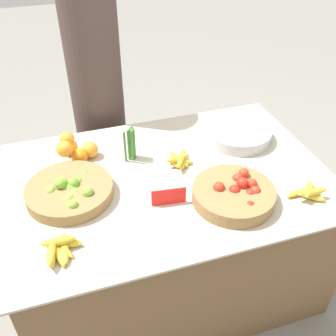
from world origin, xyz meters
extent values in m
plane|color=gray|center=(0.00, 0.00, 0.00)|extent=(12.00, 12.00, 0.00)
cube|color=brown|center=(0.00, 0.00, 0.36)|extent=(1.44, 0.98, 0.71)
cube|color=#BCB29E|center=(0.00, 0.00, 0.72)|extent=(1.50, 1.03, 0.01)
cylinder|color=olive|center=(-0.45, 0.00, 0.75)|extent=(0.38, 0.38, 0.06)
sphere|color=#89BC42|center=(-0.45, 0.00, 0.76)|extent=(0.04, 0.04, 0.04)
sphere|color=#89BC42|center=(-0.46, -0.07, 0.77)|extent=(0.04, 0.04, 0.04)
sphere|color=#7AB238|center=(-0.44, -0.01, 0.77)|extent=(0.05, 0.05, 0.05)
sphere|color=#6BA333|center=(-0.43, 0.01, 0.79)|extent=(0.05, 0.05, 0.05)
sphere|color=#6BA333|center=(-0.37, 0.08, 0.76)|extent=(0.05, 0.05, 0.05)
sphere|color=#89BC42|center=(-0.45, -0.13, 0.78)|extent=(0.04, 0.04, 0.04)
sphere|color=#89BC42|center=(-0.47, 0.02, 0.79)|extent=(0.05, 0.05, 0.05)
sphere|color=#89BC42|center=(-0.38, -0.07, 0.79)|extent=(0.05, 0.05, 0.05)
sphere|color=#7AB238|center=(-0.47, 0.01, 0.76)|extent=(0.04, 0.04, 0.04)
sphere|color=#7AB238|center=(-0.48, 0.01, 0.80)|extent=(0.05, 0.05, 0.05)
sphere|color=#89BC42|center=(-0.53, 0.00, 0.77)|extent=(0.05, 0.05, 0.05)
sphere|color=#7AB238|center=(-0.47, -0.08, 0.77)|extent=(0.04, 0.04, 0.04)
sphere|color=#7AB238|center=(-0.41, 0.03, 0.77)|extent=(0.05, 0.05, 0.05)
sphere|color=#89BC42|center=(-0.43, -0.03, 0.77)|extent=(0.05, 0.05, 0.05)
sphere|color=#7AB238|center=(-0.46, 0.00, 0.77)|extent=(0.05, 0.05, 0.05)
cylinder|color=olive|center=(0.22, -0.24, 0.76)|extent=(0.36, 0.36, 0.06)
sphere|color=red|center=(0.16, -0.22, 0.79)|extent=(0.05, 0.05, 0.05)
sphere|color=red|center=(0.30, -0.25, 0.80)|extent=(0.04, 0.04, 0.04)
sphere|color=red|center=(0.28, -0.28, 0.77)|extent=(0.05, 0.05, 0.05)
sphere|color=red|center=(0.16, -0.32, 0.76)|extent=(0.05, 0.05, 0.05)
sphere|color=red|center=(0.26, -0.23, 0.80)|extent=(0.05, 0.05, 0.05)
sphere|color=red|center=(0.21, -0.21, 0.75)|extent=(0.04, 0.04, 0.04)
sphere|color=red|center=(0.30, -0.28, 0.78)|extent=(0.05, 0.05, 0.05)
sphere|color=red|center=(0.24, -0.35, 0.77)|extent=(0.04, 0.04, 0.04)
sphere|color=red|center=(0.29, -0.19, 0.76)|extent=(0.05, 0.05, 0.05)
sphere|color=red|center=(0.27, -0.18, 0.78)|extent=(0.05, 0.05, 0.05)
sphere|color=red|center=(0.22, -0.24, 0.75)|extent=(0.05, 0.05, 0.05)
sphere|color=red|center=(0.22, -0.25, 0.78)|extent=(0.05, 0.05, 0.05)
sphere|color=red|center=(0.21, -0.34, 0.75)|extent=(0.04, 0.04, 0.04)
sphere|color=red|center=(0.30, -0.17, 0.80)|extent=(0.05, 0.05, 0.05)
sphere|color=orange|center=(-0.32, 0.27, 0.76)|extent=(0.08, 0.08, 0.08)
sphere|color=orange|center=(-0.41, 0.33, 0.76)|extent=(0.08, 0.08, 0.08)
sphere|color=orange|center=(-0.37, 0.23, 0.76)|extent=(0.08, 0.08, 0.08)
sphere|color=orange|center=(-0.44, 0.23, 0.82)|extent=(0.08, 0.08, 0.08)
sphere|color=orange|center=(-0.41, 0.33, 0.81)|extent=(0.07, 0.07, 0.07)
cylinder|color=#B7B7BF|center=(0.45, 0.19, 0.76)|extent=(0.34, 0.34, 0.06)
cube|color=red|center=(-0.05, -0.18, 0.76)|extent=(0.15, 0.02, 0.08)
cylinder|color=#428438|center=(-0.14, 0.19, 0.81)|extent=(0.01, 0.01, 0.17)
cylinder|color=#4C8E42|center=(-0.12, 0.19, 0.81)|extent=(0.01, 0.01, 0.17)
cylinder|color=#428438|center=(-0.12, 0.21, 0.81)|extent=(0.01, 0.01, 0.17)
cylinder|color=#428438|center=(-0.16, 0.18, 0.81)|extent=(0.01, 0.01, 0.17)
cylinder|color=#4C8E42|center=(-0.11, 0.19, 0.81)|extent=(0.01, 0.01, 0.17)
cylinder|color=#428438|center=(-0.11, 0.21, 0.81)|extent=(0.01, 0.01, 0.17)
cylinder|color=#428438|center=(-0.12, 0.18, 0.81)|extent=(0.01, 0.01, 0.17)
cylinder|color=#4C8E42|center=(-0.12, 0.20, 0.81)|extent=(0.01, 0.01, 0.17)
ellipsoid|color=gold|center=(0.10, 0.06, 0.74)|extent=(0.08, 0.12, 0.03)
ellipsoid|color=gold|center=(0.08, 0.08, 0.74)|extent=(0.08, 0.12, 0.03)
ellipsoid|color=gold|center=(0.06, 0.09, 0.74)|extent=(0.04, 0.11, 0.03)
ellipsoid|color=gold|center=(0.09, 0.07, 0.74)|extent=(0.12, 0.07, 0.03)
ellipsoid|color=gold|center=(0.08, 0.11, 0.74)|extent=(0.05, 0.14, 0.03)
ellipsoid|color=gold|center=(0.07, 0.07, 0.76)|extent=(0.13, 0.05, 0.03)
ellipsoid|color=gold|center=(0.09, 0.07, 0.76)|extent=(0.10, 0.15, 0.03)
ellipsoid|color=gold|center=(-0.51, -0.31, 0.74)|extent=(0.04, 0.16, 0.03)
ellipsoid|color=gold|center=(-0.56, -0.33, 0.74)|extent=(0.04, 0.13, 0.03)
ellipsoid|color=gold|center=(-0.51, -0.30, 0.74)|extent=(0.08, 0.12, 0.03)
ellipsoid|color=gold|center=(-0.53, -0.32, 0.74)|extent=(0.06, 0.16, 0.03)
ellipsoid|color=gold|center=(-0.49, -0.29, 0.74)|extent=(0.12, 0.07, 0.03)
ellipsoid|color=gold|center=(-0.55, -0.33, 0.76)|extent=(0.06, 0.14, 0.03)
ellipsoid|color=gold|center=(-0.52, -0.29, 0.77)|extent=(0.13, 0.04, 0.03)
ellipsoid|color=gold|center=(0.53, -0.31, 0.74)|extent=(0.14, 0.06, 0.03)
ellipsoid|color=gold|center=(0.54, -0.34, 0.74)|extent=(0.11, 0.11, 0.03)
ellipsoid|color=gold|center=(0.52, -0.30, 0.74)|extent=(0.16, 0.05, 0.03)
ellipsoid|color=gold|center=(0.53, -0.32, 0.77)|extent=(0.10, 0.11, 0.03)
ellipsoid|color=gold|center=(0.54, -0.34, 0.77)|extent=(0.14, 0.04, 0.03)
cylinder|color=#473833|center=(-0.19, 0.75, 0.75)|extent=(0.31, 0.31, 1.50)
camera|label=1|loc=(-0.44, -1.36, 1.87)|focal=42.00mm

